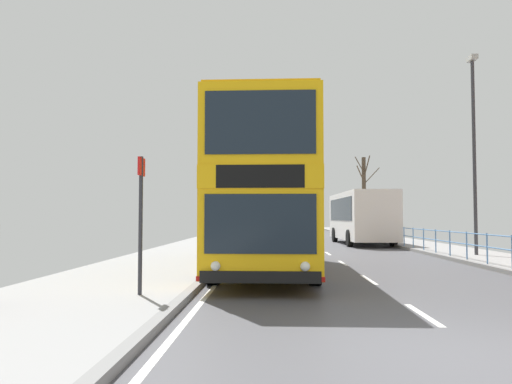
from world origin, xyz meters
The scene contains 7 objects.
ground centered at (-0.72, 0.00, 0.04)m, with size 15.80×140.00×0.20m.
double_decker_bus_main centered at (-2.70, 9.25, 2.38)m, with size 2.93×10.56×4.55m.
background_bus_far_lane centered at (2.95, 25.18, 1.72)m, with size 2.88×9.39×3.15m.
pedestrian_railing_far_kerb centered at (4.45, 17.40, 0.81)m, with size 0.05×30.88×1.00m.
bus_stop_sign_near centered at (-5.16, 3.73, 1.81)m, with size 0.08×0.44×2.72m.
street_lamp_far_side centered at (5.69, 14.52, 4.83)m, with size 0.28×0.60×8.14m.
bare_tree_far_01 centered at (5.49, 37.86, 3.67)m, with size 2.29×2.40×6.78m.
Camera 1 is at (-2.58, -6.15, 1.66)m, focal length 35.40 mm.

